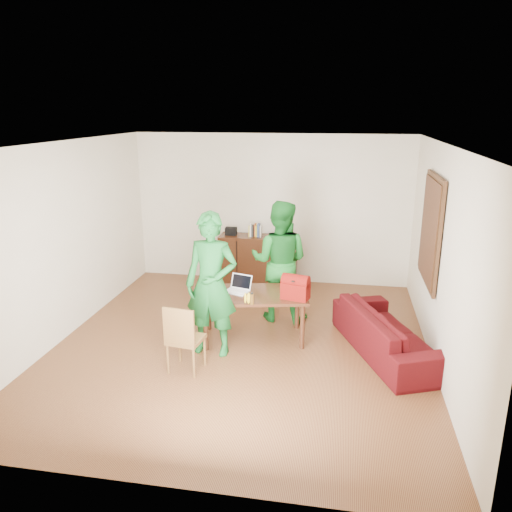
% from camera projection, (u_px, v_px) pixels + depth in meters
% --- Properties ---
extents(room, '(5.20, 5.70, 2.90)m').
position_uv_depth(room, '(244.00, 250.00, 6.60)').
color(room, '#421E10').
rests_on(room, ground).
extents(table, '(1.58, 1.09, 0.68)m').
position_uv_depth(table, '(253.00, 299.00, 6.87)').
color(table, black).
rests_on(table, ground).
extents(chair, '(0.45, 0.43, 0.88)m').
position_uv_depth(chair, '(186.00, 351.00, 6.12)').
color(chair, brown).
rests_on(chair, ground).
extents(person_near, '(0.72, 0.50, 1.89)m').
position_uv_depth(person_near, '(211.00, 285.00, 6.39)').
color(person_near, '#13561F').
rests_on(person_near, ground).
extents(person_far, '(0.96, 0.78, 1.83)m').
position_uv_depth(person_far, '(280.00, 261.00, 7.46)').
color(person_far, '#16631E').
rests_on(person_far, ground).
extents(laptop, '(0.36, 0.30, 0.22)m').
position_uv_depth(laptop, '(237.00, 289.00, 6.87)').
color(laptop, white).
rests_on(laptop, table).
extents(bananas, '(0.16, 0.12, 0.05)m').
position_uv_depth(bananas, '(248.00, 301.00, 6.49)').
color(bananas, yellow).
rests_on(bananas, table).
extents(bottle, '(0.06, 0.06, 0.16)m').
position_uv_depth(bottle, '(252.00, 299.00, 6.43)').
color(bottle, '#523512').
rests_on(bottle, table).
extents(red_bag, '(0.40, 0.29, 0.26)m').
position_uv_depth(red_bag, '(295.00, 289.00, 6.62)').
color(red_bag, maroon).
rests_on(red_bag, table).
extents(sofa, '(1.49, 2.16, 0.59)m').
position_uv_depth(sofa, '(388.00, 332.00, 6.55)').
color(sofa, '#34060F').
rests_on(sofa, ground).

